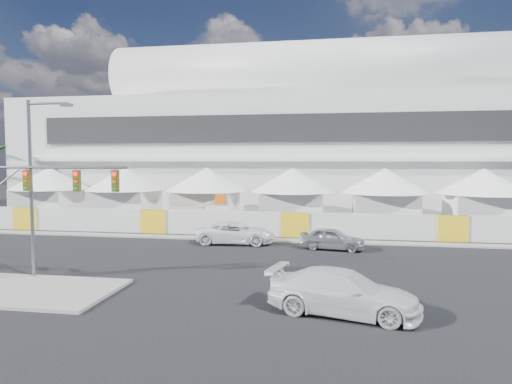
% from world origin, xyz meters
% --- Properties ---
extents(ground, '(160.00, 160.00, 0.00)m').
position_xyz_m(ground, '(0.00, 0.00, 0.00)').
color(ground, black).
rests_on(ground, ground).
extents(median_island, '(10.00, 5.00, 0.15)m').
position_xyz_m(median_island, '(-6.00, -3.00, 0.07)').
color(median_island, gray).
rests_on(median_island, ground).
extents(far_curb, '(80.00, 1.20, 0.12)m').
position_xyz_m(far_curb, '(20.00, 12.50, 0.06)').
color(far_curb, gray).
rests_on(far_curb, ground).
extents(stadium, '(80.00, 24.80, 21.98)m').
position_xyz_m(stadium, '(8.71, 41.50, 9.45)').
color(stadium, silver).
rests_on(stadium, ground).
extents(tent_row, '(53.40, 8.40, 5.40)m').
position_xyz_m(tent_row, '(0.50, 24.00, 3.15)').
color(tent_row, white).
rests_on(tent_row, ground).
extents(hoarding_fence, '(70.00, 0.25, 2.00)m').
position_xyz_m(hoarding_fence, '(6.00, 14.50, 1.00)').
color(hoarding_fence, silver).
rests_on(hoarding_fence, ground).
extents(sedan_silver, '(2.44, 4.67, 1.52)m').
position_xyz_m(sedan_silver, '(8.98, 9.76, 0.76)').
color(sedan_silver, '#B5B6BA').
rests_on(sedan_silver, ground).
extents(pickup_curb, '(3.03, 5.94, 1.61)m').
position_xyz_m(pickup_curb, '(1.92, 10.82, 0.80)').
color(pickup_curb, white).
rests_on(pickup_curb, ground).
extents(pickup_near, '(3.73, 6.47, 1.76)m').
position_xyz_m(pickup_near, '(9.44, -3.61, 0.88)').
color(pickup_near, silver).
rests_on(pickup_near, ground).
extents(lot_car_c, '(2.23, 4.95, 1.41)m').
position_xyz_m(lot_car_c, '(-16.05, 19.47, 0.70)').
color(lot_car_c, '#A9A9AE').
rests_on(lot_car_c, ground).
extents(traffic_mast, '(8.20, 0.63, 6.48)m').
position_xyz_m(traffic_mast, '(-6.70, -1.47, 3.77)').
color(traffic_mast, gray).
rests_on(traffic_mast, median_island).
extents(streetlight_median, '(2.51, 0.25, 9.08)m').
position_xyz_m(streetlight_median, '(-6.09, -0.80, 5.36)').
color(streetlight_median, gray).
rests_on(streetlight_median, median_island).
extents(boom_lift, '(6.31, 1.54, 3.20)m').
position_xyz_m(boom_lift, '(-4.47, 17.38, 0.86)').
color(boom_lift, orange).
rests_on(boom_lift, ground).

